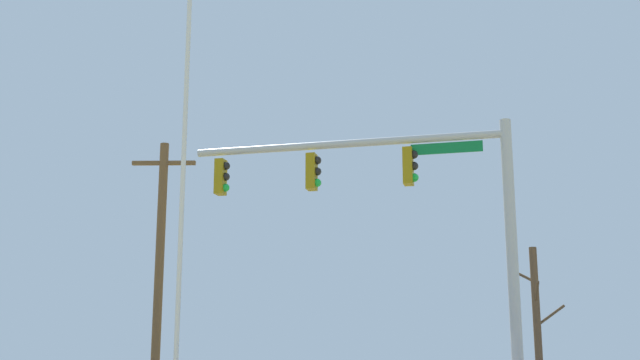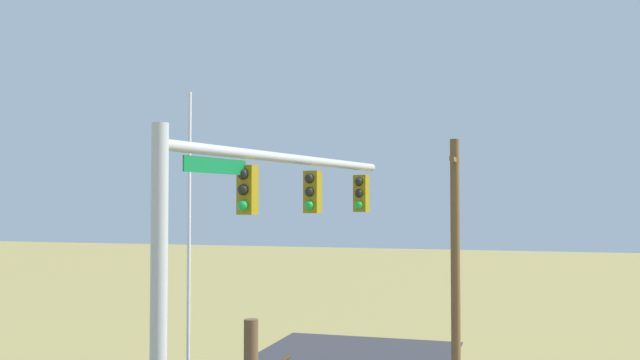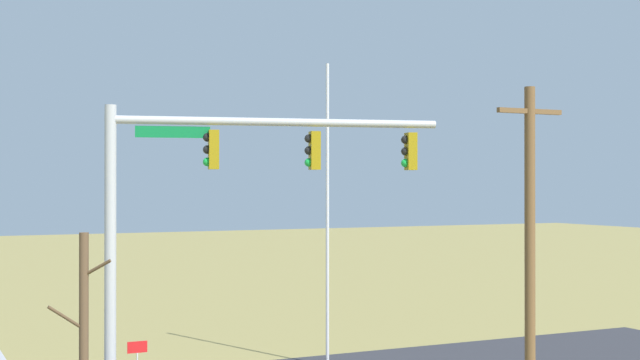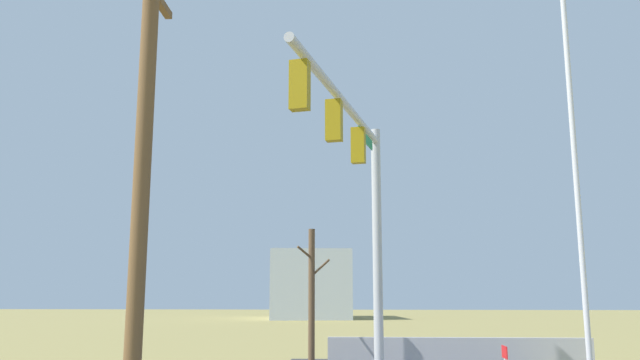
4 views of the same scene
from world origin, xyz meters
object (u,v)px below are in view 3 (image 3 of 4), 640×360
at_px(signal_mast, 212,193).
at_px(bare_tree, 84,337).
at_px(flagpole, 327,215).
at_px(utility_pole, 530,243).
at_px(open_sign, 137,353).

relative_size(signal_mast, bare_tree, 1.78).
height_order(signal_mast, flagpole, flagpole).
xyz_separation_m(utility_pole, bare_tree, (10.37, -1.89, -1.81)).
distance_m(signal_mast, utility_pole, 7.88).
distance_m(flagpole, open_sign, 7.01).
bearing_deg(flagpole, bare_tree, 32.20).
height_order(flagpole, bare_tree, flagpole).
height_order(signal_mast, open_sign, signal_mast).
bearing_deg(open_sign, flagpole, -179.51).
distance_m(flagpole, bare_tree, 10.17).
distance_m(bare_tree, open_sign, 5.95).
height_order(utility_pole, open_sign, utility_pole).
bearing_deg(open_sign, signal_mast, 103.32).
bearing_deg(bare_tree, flagpole, -147.80).
relative_size(flagpole, bare_tree, 2.04).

